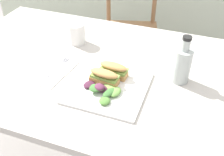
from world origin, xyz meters
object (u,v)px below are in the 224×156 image
at_px(fork_on_napkin, 57,68).
at_px(cup_extra_side, 77,34).
at_px(sandwich_half_front, 104,77).
at_px(plate_lunch, 108,87).
at_px(dining_table, 95,89).
at_px(chair_wooden_far, 130,30).
at_px(bottle_cold_brew, 182,66).
at_px(sandwich_half_back, 114,69).

bearing_deg(fork_on_napkin, cup_extra_side, 92.71).
bearing_deg(cup_extra_side, sandwich_half_front, -47.12).
bearing_deg(cup_extra_side, plate_lunch, -46.30).
bearing_deg(sandwich_half_front, dining_table, 129.77).
bearing_deg(plate_lunch, chair_wooden_far, 101.66).
distance_m(dining_table, cup_extra_side, 0.27).
xyz_separation_m(chair_wooden_far, bottle_cold_brew, (0.45, -0.86, 0.36)).
xyz_separation_m(bottle_cold_brew, cup_extra_side, (-0.49, 0.12, -0.02)).
bearing_deg(sandwich_half_front, plate_lunch, -36.15).
bearing_deg(plate_lunch, sandwich_half_front, 143.85).
distance_m(sandwich_half_front, sandwich_half_back, 0.06).
bearing_deg(chair_wooden_far, cup_extra_side, -93.51).
bearing_deg(fork_on_napkin, bottle_cold_brew, 11.11).
distance_m(sandwich_half_front, cup_extra_side, 0.34).
distance_m(chair_wooden_far, cup_extra_side, 0.81).
relative_size(sandwich_half_back, bottle_cold_brew, 0.60).
bearing_deg(sandwich_half_back, chair_wooden_far, 102.24).
xyz_separation_m(plate_lunch, sandwich_half_back, (-0.00, 0.07, 0.03)).
xyz_separation_m(plate_lunch, sandwich_half_front, (-0.02, 0.02, 0.03)).
xyz_separation_m(chair_wooden_far, fork_on_napkin, (-0.03, -0.96, 0.30)).
height_order(plate_lunch, fork_on_napkin, plate_lunch).
relative_size(fork_on_napkin, cup_extra_side, 1.93).
bearing_deg(chair_wooden_far, bottle_cold_brew, -62.58).
bearing_deg(plate_lunch, bottle_cold_brew, 29.93).
height_order(sandwich_half_back, fork_on_napkin, sandwich_half_back).
relative_size(chair_wooden_far, sandwich_half_back, 7.55).
distance_m(dining_table, plate_lunch, 0.21).
distance_m(fork_on_napkin, cup_extra_side, 0.22).
height_order(chair_wooden_far, cup_extra_side, chair_wooden_far).
distance_m(chair_wooden_far, bottle_cold_brew, 1.04).
height_order(chair_wooden_far, plate_lunch, chair_wooden_far).
relative_size(dining_table, sandwich_half_back, 11.34).
xyz_separation_m(dining_table, plate_lunch, (0.11, -0.12, 0.13)).
relative_size(dining_table, fork_on_napkin, 7.03).
xyz_separation_m(dining_table, cup_extra_side, (-0.15, 0.15, 0.17)).
height_order(chair_wooden_far, bottle_cold_brew, bottle_cold_brew).
bearing_deg(fork_on_napkin, dining_table, 28.80).
bearing_deg(dining_table, plate_lunch, -47.84).
bearing_deg(plate_lunch, cup_extra_side, 133.70).
height_order(chair_wooden_far, sandwich_half_front, chair_wooden_far).
bearing_deg(plate_lunch, dining_table, 132.16).
relative_size(chair_wooden_far, cup_extra_side, 9.01).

